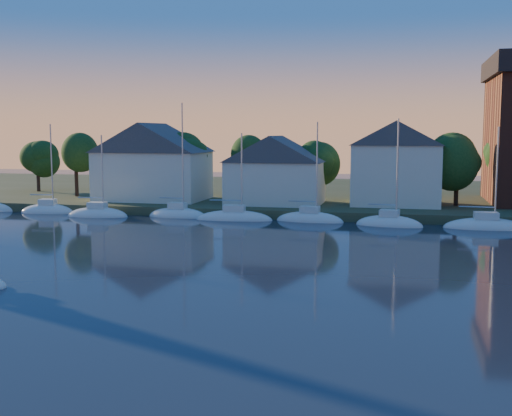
% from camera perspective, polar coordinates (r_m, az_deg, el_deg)
% --- Properties ---
extents(shoreline_land, '(160.00, 50.00, 2.00)m').
position_cam_1_polar(shoreline_land, '(93.77, 7.54, 0.89)').
color(shoreline_land, '#343E24').
rests_on(shoreline_land, ground).
extents(wooden_dock, '(120.00, 3.00, 1.00)m').
position_cam_1_polar(wooden_dock, '(71.07, 5.70, -0.95)').
color(wooden_dock, brown).
rests_on(wooden_dock, ground).
extents(clubhouse_west, '(13.65, 9.45, 9.64)m').
position_cam_1_polar(clubhouse_west, '(82.05, -9.14, 4.18)').
color(clubhouse_west, silver).
rests_on(clubhouse_west, shoreline_land).
extents(clubhouse_centre, '(11.55, 8.40, 8.08)m').
position_cam_1_polar(clubhouse_centre, '(76.47, 1.77, 3.49)').
color(clubhouse_centre, silver).
rests_on(clubhouse_centre, shoreline_land).
extents(clubhouse_east, '(10.50, 8.40, 9.80)m').
position_cam_1_polar(clubhouse_east, '(76.93, 12.38, 4.00)').
color(clubhouse_east, silver).
rests_on(clubhouse_east, shoreline_land).
extents(tree_line, '(93.40, 5.40, 8.90)m').
position_cam_1_polar(tree_line, '(81.19, 8.19, 5.05)').
color(tree_line, '#352118').
rests_on(tree_line, shoreline_land).
extents(moored_fleet, '(63.50, 2.40, 12.05)m').
position_cam_1_polar(moored_fleet, '(70.72, -4.30, -0.89)').
color(moored_fleet, silver).
rests_on(moored_fleet, ground).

